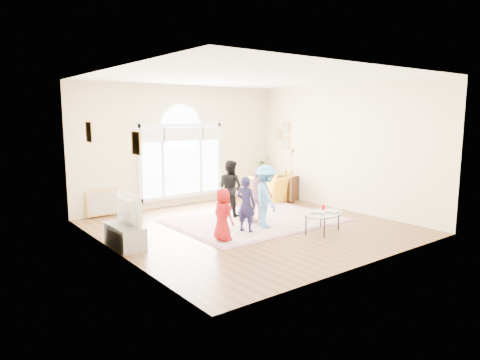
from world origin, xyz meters
TOP-DOWN VIEW (x-y plane):
  - ground at (0.00, 0.00)m, footprint 6.00×6.00m
  - room_shell at (0.01, 2.83)m, footprint 6.00×6.00m
  - area_rug at (0.46, 0.38)m, footprint 3.60×2.60m
  - rug_border at (0.46, 0.38)m, footprint 3.80×2.80m
  - tv_console at (-2.75, 0.30)m, footprint 0.45×1.00m
  - television at (-2.74, 0.30)m, footprint 0.17×1.01m
  - coffee_table at (0.91, -1.26)m, footprint 1.28×1.01m
  - armchair at (2.34, 1.89)m, footprint 1.29×1.19m
  - side_cabinet at (2.78, 1.74)m, footprint 0.40×0.50m
  - floor_lamp at (2.53, 1.36)m, footprint 0.30×0.30m
  - plant_pedestal at (2.70, 2.73)m, footprint 0.20×0.20m
  - potted_plant at (2.70, 2.73)m, footprint 0.44×0.40m
  - leaning_picture at (-2.22, 2.90)m, footprint 0.80×0.14m
  - child_red at (-1.09, -0.51)m, footprint 0.37×0.52m
  - child_navy at (-0.34, -0.27)m, footprint 0.42×0.50m
  - child_black at (0.24, 1.09)m, footprint 0.70×0.79m
  - child_pink at (0.23, 0.03)m, footprint 0.53×0.81m
  - child_blue at (0.22, -0.25)m, footprint 0.78×1.00m

SIDE VIEW (x-z plane):
  - ground at x=0.00m, z-range 0.00..0.00m
  - leaning_picture at x=-2.22m, z-range -0.31..0.31m
  - rug_border at x=0.46m, z-range 0.00..0.01m
  - area_rug at x=0.46m, z-range 0.00..0.02m
  - tv_console at x=-2.75m, z-range 0.00..0.42m
  - side_cabinet at x=2.78m, z-range 0.00..0.70m
  - plant_pedestal at x=2.70m, z-range 0.00..0.70m
  - armchair at x=2.34m, z-range 0.00..0.72m
  - coffee_table at x=0.91m, z-range 0.13..0.67m
  - child_red at x=-1.09m, z-range 0.02..1.04m
  - child_navy at x=-0.34m, z-range 0.02..1.18m
  - child_pink at x=0.23m, z-range 0.02..1.30m
  - child_black at x=0.24m, z-range 0.02..1.36m
  - child_blue at x=0.22m, z-range 0.02..1.37m
  - television at x=-2.74m, z-range 0.42..1.00m
  - potted_plant at x=2.70m, z-range 0.70..1.15m
  - floor_lamp at x=2.53m, z-range 0.53..2.04m
  - room_shell at x=0.01m, z-range -1.43..4.57m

